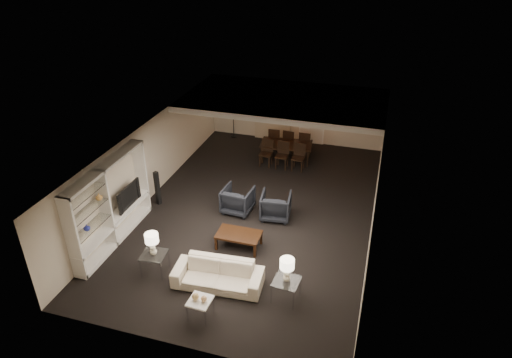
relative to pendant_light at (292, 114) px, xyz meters
The scene contains 35 objects.
floor 4.00m from the pendant_light, 94.90° to the right, with size 11.00×11.00×0.00m, color black.
ceiling 3.56m from the pendant_light, 94.90° to the right, with size 7.00×11.00×0.02m, color silver.
wall_back 2.13m from the pendant_light, 98.53° to the left, with size 7.00×0.02×2.50m, color beige.
wall_front 9.03m from the pendant_light, 91.91° to the right, with size 7.00×0.02×2.50m, color beige.
wall_left 5.21m from the pendant_light, 137.35° to the right, with size 0.02×11.00×2.50m, color beige.
wall_right 4.79m from the pendant_light, 47.56° to the right, with size 0.02×11.00×2.50m, color beige.
ceiling_soffit 0.57m from the pendant_light, behind, with size 7.00×4.00×0.20m, color silver.
curtains 2.38m from the pendant_light, 122.01° to the left, with size 1.50×0.12×2.40m, color beige.
door 2.19m from the pendant_light, 78.52° to the left, with size 0.90×0.05×2.10m, color silver.
painting 2.69m from the pendant_light, 47.44° to the left, with size 0.95×0.04×0.65m, color #142D38.
media_unit 7.13m from the pendant_light, 120.62° to the right, with size 0.38×3.40×2.35m, color white, non-canonical shape.
pendant_light is the anchor object (origin of this frame).
sofa 7.20m from the pendant_light, 91.79° to the right, with size 2.18×0.85×0.64m, color beige.
coffee_table 5.68m from the pendant_light, 92.32° to the right, with size 1.20×0.70×0.43m, color black, non-canonical shape.
armchair_left 4.09m from the pendant_light, 102.44° to the right, with size 0.87×0.89×0.81m, color black.
armchair_right 4.03m from the pendant_light, 84.14° to the right, with size 0.87×0.89×0.81m, color black.
side_table_left 7.45m from the pendant_light, 105.31° to the right, with size 0.60×0.60×0.56m, color silver, non-canonical shape.
side_table_right 7.35m from the pendant_light, 78.07° to the right, with size 0.60×0.60×0.56m, color silver, non-canonical shape.
table_lamp_left 7.35m from the pendant_light, 105.31° to the right, with size 0.34×0.34×0.62m, color beige, non-canonical shape.
table_lamp_right 7.24m from the pendant_light, 78.07° to the right, with size 0.34×0.34×0.62m, color white, non-canonical shape.
marble_table 8.29m from the pendant_light, 91.55° to the right, with size 0.50×0.50×0.50m, color white, non-canonical shape.
gold_gourd_a 8.23m from the pendant_light, 92.25° to the right, with size 0.16×0.16×0.16m, color tan.
gold_gourd_b 8.22m from the pendant_light, 90.84° to the right, with size 0.14×0.14×0.14m, color #E7B47A.
television 6.55m from the pendant_light, 123.48° to the right, with size 0.14×1.10×0.63m, color black.
vase_blue 8.08m from the pendant_light, 116.66° to the right, with size 0.17×0.17×0.17m, color navy.
vase_amber 7.45m from the pendant_light, 119.00° to the right, with size 0.18×0.18×0.19m, color gold.
floor_speaker 5.41m from the pendant_light, 129.90° to the right, with size 0.12×0.12×1.14m, color black.
dining_table 1.61m from the pendant_light, 145.54° to the left, with size 1.89×1.05×0.66m, color black.
chair_nl 1.72m from the pendant_light, 148.62° to the right, with size 0.46×0.46×0.98m, color black, non-canonical shape.
chair_nm 1.53m from the pendant_light, 113.68° to the right, with size 0.46×0.46×0.98m, color black, non-canonical shape.
chair_nr 1.56m from the pendant_light, 52.68° to the right, with size 0.46×0.46×0.98m, color black, non-canonical shape.
chair_fl 1.83m from the pendant_light, 135.66° to the left, with size 0.46×0.46×0.98m, color black, non-canonical shape.
chair_fm 1.65m from the pendant_light, 105.31° to the left, with size 0.46×0.46×0.98m, color black, non-canonical shape.
chair_fr 1.68m from the pendant_light, 64.55° to the left, with size 0.46×0.46×0.98m, color black, non-canonical shape.
floor_lamp 3.44m from the pendant_light, 148.96° to the left, with size 0.28×0.28×1.91m, color black, non-canonical shape.
Camera 1 is at (3.41, -11.45, 7.71)m, focal length 32.00 mm.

